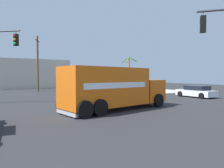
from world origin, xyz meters
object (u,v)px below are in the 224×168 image
object	(u,v)px
delivery_truck	(114,88)
vending_machine_red	(139,85)
palm_tree_far	(129,68)
utility_pole	(38,63)
sedan_white	(196,92)

from	to	relation	value
delivery_truck	vending_machine_red	distance (m)	17.04
palm_tree_far	utility_pole	xyz separation A→B (m)	(-14.37, 4.23, 0.64)
sedan_white	palm_tree_far	size ratio (longest dim) A/B	0.77
sedan_white	vending_machine_red	size ratio (longest dim) A/B	2.35
vending_machine_red	palm_tree_far	size ratio (longest dim) A/B	0.33
sedan_white	palm_tree_far	world-z (taller)	palm_tree_far
delivery_truck	vending_machine_red	bearing A→B (deg)	48.66
palm_tree_far	utility_pole	distance (m)	15.00
palm_tree_far	utility_pole	world-z (taller)	utility_pole
delivery_truck	sedan_white	world-z (taller)	delivery_truck
utility_pole	vending_machine_red	bearing A→B (deg)	-32.81
palm_tree_far	utility_pole	size ratio (longest dim) A/B	0.65
vending_machine_red	palm_tree_far	world-z (taller)	palm_tree_far
sedan_white	utility_pole	bearing A→B (deg)	128.39
sedan_white	palm_tree_far	bearing A→B (deg)	89.98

